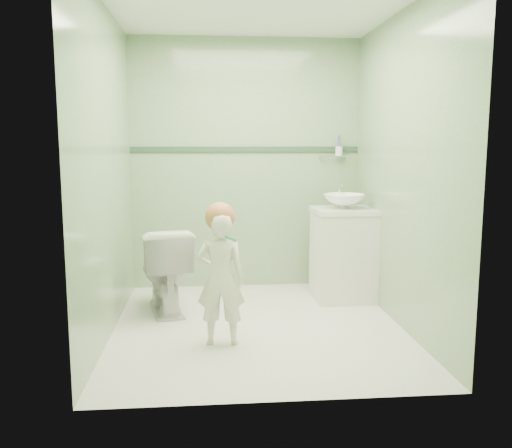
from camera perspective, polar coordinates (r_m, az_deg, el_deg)
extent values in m
plane|color=silver|center=(4.27, 0.18, -10.70)|extent=(2.50, 2.50, 0.00)
cube|color=#7AA877|center=(5.29, -1.08, 6.24)|extent=(2.20, 0.04, 2.40)
cube|color=#7AA877|center=(2.80, 2.58, 4.34)|extent=(2.20, 0.04, 2.40)
cube|color=#7AA877|center=(4.09, -15.40, 5.32)|extent=(0.04, 2.50, 2.40)
cube|color=#7AA877|center=(4.29, 15.05, 5.46)|extent=(0.04, 2.50, 2.40)
plane|color=white|center=(4.16, 0.20, 22.32)|extent=(2.50, 2.50, 0.00)
cube|color=#2D4936|center=(5.27, -1.07, 7.87)|extent=(2.20, 0.02, 0.05)
cube|color=silver|center=(4.98, 9.11, -3.28)|extent=(0.52, 0.50, 0.80)
cube|color=white|center=(4.91, 9.22, 1.41)|extent=(0.54, 0.52, 0.04)
imported|color=white|center=(4.90, 9.25, 2.38)|extent=(0.37, 0.37, 0.13)
cylinder|color=silver|center=(5.09, 8.70, 3.24)|extent=(0.03, 0.03, 0.18)
cylinder|color=silver|center=(5.04, 8.86, 4.10)|extent=(0.02, 0.12, 0.02)
cylinder|color=silver|center=(5.36, 8.01, 7.05)|extent=(0.26, 0.02, 0.02)
cylinder|color=silver|center=(5.36, 8.70, 7.57)|extent=(0.07, 0.07, 0.09)
cylinder|color=#D7403D|center=(5.37, 8.78, 8.31)|extent=(0.01, 0.01, 0.17)
cylinder|color=#7B54BA|center=(5.35, 8.71, 8.32)|extent=(0.01, 0.01, 0.17)
cylinder|color=#375DB7|center=(5.35, 8.58, 8.32)|extent=(0.01, 0.01, 0.17)
cylinder|color=#7B54BA|center=(5.34, 8.73, 8.32)|extent=(0.01, 0.01, 0.17)
imported|color=white|center=(4.61, -9.57, -4.73)|extent=(0.54, 0.78, 0.72)
imported|color=white|center=(3.80, -3.73, -5.79)|extent=(0.36, 0.26, 0.93)
sphere|color=#BA7041|center=(3.75, -3.81, 0.73)|extent=(0.21, 0.21, 0.21)
cylinder|color=#0D875B|center=(3.61, -2.65, -1.57)|extent=(0.09, 0.13, 0.06)
cube|color=white|center=(3.65, -3.56, -0.81)|extent=(0.03, 0.03, 0.02)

